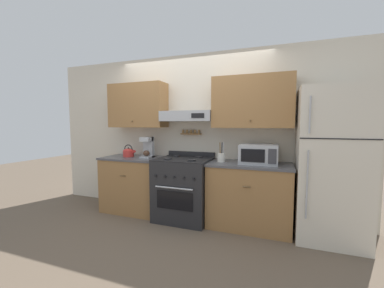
{
  "coord_description": "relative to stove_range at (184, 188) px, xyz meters",
  "views": [
    {
      "loc": [
        1.31,
        -2.97,
        1.44
      ],
      "look_at": [
        0.14,
        0.26,
        1.15
      ],
      "focal_mm": 22.0,
      "sensor_mm": 36.0,
      "label": 1
    }
  ],
  "objects": [
    {
      "name": "ground_plane",
      "position": [
        0.0,
        -0.28,
        -0.47
      ],
      "size": [
        16.0,
        16.0,
        0.0
      ],
      "primitive_type": "plane",
      "color": "brown"
    },
    {
      "name": "wall_back",
      "position": [
        0.03,
        0.32,
        0.96
      ],
      "size": [
        5.2,
        0.46,
        2.55
      ],
      "color": "beige",
      "rests_on": "ground_plane"
    },
    {
      "name": "counter_left",
      "position": [
        -0.9,
        0.05,
        -0.02
      ],
      "size": [
        1.01,
        0.64,
        0.9
      ],
      "color": "olive",
      "rests_on": "ground_plane"
    },
    {
      "name": "counter_right",
      "position": [
        0.97,
        0.05,
        -0.02
      ],
      "size": [
        1.13,
        0.64,
        0.9
      ],
      "color": "olive",
      "rests_on": "ground_plane"
    },
    {
      "name": "stove_range",
      "position": [
        0.0,
        0.0,
        0.0
      ],
      "size": [
        0.79,
        0.72,
        0.99
      ],
      "color": "#232326",
      "rests_on": "ground_plane"
    },
    {
      "name": "refrigerator",
      "position": [
        1.94,
        0.01,
        0.48
      ],
      "size": [
        0.78,
        0.69,
        1.88
      ],
      "color": "beige",
      "rests_on": "ground_plane"
    },
    {
      "name": "tea_kettle",
      "position": [
        -1.01,
        0.04,
        0.51
      ],
      "size": [
        0.23,
        0.18,
        0.2
      ],
      "color": "red",
      "rests_on": "counter_left"
    },
    {
      "name": "coffee_maker",
      "position": [
        -0.66,
        0.07,
        0.6
      ],
      "size": [
        0.16,
        0.2,
        0.33
      ],
      "color": "#ADAFB5",
      "rests_on": "counter_left"
    },
    {
      "name": "microwave",
      "position": [
        1.08,
        0.06,
        0.57
      ],
      "size": [
        0.5,
        0.39,
        0.27
      ],
      "color": "#ADAFB5",
      "rests_on": "counter_right"
    },
    {
      "name": "utensil_crock",
      "position": [
        0.57,
        0.04,
        0.5
      ],
      "size": [
        0.11,
        0.11,
        0.28
      ],
      "color": "silver",
      "rests_on": "counter_right"
    }
  ]
}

